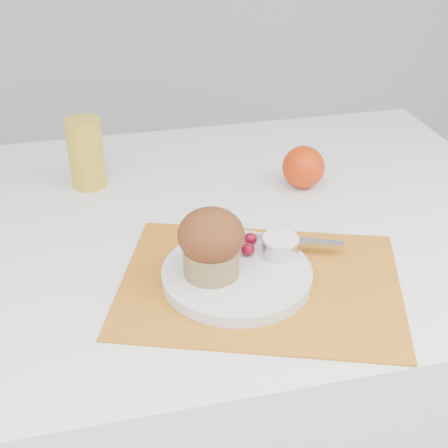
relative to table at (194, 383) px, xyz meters
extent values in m
cube|color=white|center=(0.00, 0.00, 0.00)|extent=(1.20, 0.80, 0.75)
cube|color=#C4711B|center=(0.07, -0.20, 0.38)|extent=(0.47, 0.41, 0.00)
cylinder|color=silver|center=(0.04, -0.18, 0.39)|extent=(0.26, 0.26, 0.02)
cylinder|color=silver|center=(0.11, -0.15, 0.41)|extent=(0.07, 0.07, 0.02)
cylinder|color=white|center=(0.11, -0.15, 0.42)|extent=(0.06, 0.06, 0.01)
ellipsoid|color=#53020F|center=(0.07, -0.12, 0.40)|extent=(0.02, 0.02, 0.02)
ellipsoid|color=#4F020D|center=(0.06, -0.15, 0.41)|extent=(0.02, 0.02, 0.02)
cube|color=#B7BBC1|center=(0.13, -0.12, 0.40)|extent=(0.17, 0.08, 0.00)
sphere|color=red|center=(0.23, 0.08, 0.41)|extent=(0.08, 0.08, 0.08)
cylinder|color=gold|center=(-0.15, 0.17, 0.44)|extent=(0.07, 0.07, 0.13)
cylinder|color=#987B49|center=(0.00, -0.18, 0.42)|extent=(0.09, 0.09, 0.04)
ellipsoid|color=#3D1A0B|center=(0.00, -0.18, 0.46)|extent=(0.09, 0.09, 0.07)
camera|label=1|loc=(-0.15, -0.88, 0.91)|focal=50.00mm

